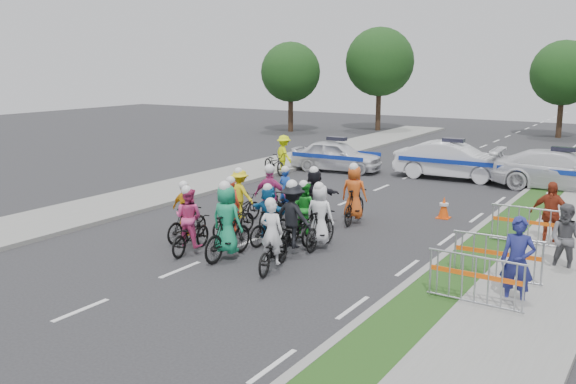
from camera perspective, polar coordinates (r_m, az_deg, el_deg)
The scene contains 35 objects.
ground at distance 15.71m, azimuth -9.57°, elevation -6.85°, with size 90.00×90.00×0.00m, color #28282B.
curb_right at distance 17.54m, azimuth 14.49°, elevation -4.91°, with size 0.20×60.00×0.12m, color gray.
grass_strip at distance 17.36m, azimuth 16.70°, elevation -5.22°, with size 1.20×60.00×0.11m, color #284B18.
sidewalk_right at distance 17.02m, azimuth 22.58°, elevation -5.92°, with size 2.40×60.00×0.13m, color gray.
sidewalk_left at distance 23.54m, azimuth -13.52°, elevation -0.68°, with size 3.00×60.00×0.13m, color gray.
rider_0 at distance 15.32m, azimuth -1.38°, elevation -4.84°, with size 0.95×1.85×1.80m.
rider_1 at distance 16.23m, azimuth -5.41°, elevation -3.27°, with size 0.85×1.93×2.02m.
rider_2 at distance 16.89m, azimuth -8.74°, elevation -3.14°, with size 0.88×1.84×1.81m.
rider_3 at distance 17.99m, azimuth -9.02°, elevation -2.26°, with size 0.87×1.64×1.72m.
rider_4 at distance 16.58m, azimuth 0.48°, elevation -2.97°, with size 1.16×2.00×1.97m.
rider_5 at distance 17.44m, azimuth -1.68°, elevation -2.36°, with size 1.41×1.67×1.71m.
rider_6 at distance 18.36m, azimuth -4.91°, elevation -2.15°, with size 0.77×1.77×1.76m.
rider_7 at distance 17.09m, azimuth 2.87°, elevation -2.72°, with size 0.79×1.76×1.82m.
rider_8 at distance 17.97m, azimuth 1.50°, elevation -2.23°, with size 0.84×1.74×1.70m.
rider_9 at distance 18.94m, azimuth -1.52°, elevation -1.14°, with size 1.06×1.96×1.99m.
rider_10 at distance 19.78m, azimuth -4.25°, elevation -0.84°, with size 1.03×1.77×1.76m.
rider_11 at distance 19.48m, azimuth 2.40°, elevation -0.75°, with size 1.52×1.81×1.84m.
rider_12 at distance 20.50m, azimuth -0.13°, elevation -0.72°, with size 0.82×1.72×1.69m.
rider_13 at distance 19.83m, azimuth 5.91°, elevation -0.69°, with size 0.86×1.86×1.90m.
police_car_0 at distance 29.33m, azimuth 4.33°, elevation 3.24°, with size 1.66×4.13×1.41m, color white.
police_car_1 at distance 28.12m, azimuth 14.42°, elevation 2.73°, with size 1.67×4.79×1.58m, color white.
police_car_2 at distance 27.00m, azimuth 23.18°, elevation 1.75°, with size 2.14×5.26×1.53m, color white.
spectator_0 at distance 13.83m, azimuth 19.73°, elevation -5.87°, with size 0.68×0.45×1.87m, color navy.
spectator_1 at distance 16.30m, azimuth 23.52°, elevation -3.90°, with size 0.82×0.64×1.69m, color #56565B.
spectator_2 at distance 18.62m, azimuth 22.26°, elevation -1.82°, with size 1.04×0.43×1.78m, color maroon.
marshal_hiviz at distance 28.56m, azimuth -0.36°, elevation 3.36°, with size 1.11×0.64×1.72m, color #E9FE0D.
barrier_0 at distance 13.51m, azimuth 16.28°, elevation -7.73°, with size 2.00×0.50×1.12m, color #A5A8AD, non-canonical shape.
barrier_1 at distance 15.15m, azimuth 18.09°, elevation -5.75°, with size 2.00×0.50×1.12m, color #A5A8AD, non-canonical shape.
barrier_2 at distance 18.27m, azimuth 20.59°, elevation -3.00°, with size 2.00×0.50×1.12m, color #A5A8AD, non-canonical shape.
cone_0 at distance 21.03m, azimuth 13.69°, elevation -1.36°, with size 0.40×0.40×0.70m.
cone_1 at distance 23.74m, azimuth 22.28°, elevation -0.45°, with size 0.40×0.40×0.70m.
parked_bike at distance 28.41m, azimuth -1.21°, elevation 2.58°, with size 0.66×1.89×0.99m, color black.
tree_0 at distance 45.89m, azimuth 0.24°, elevation 10.61°, with size 4.20×4.20×6.30m.
tree_3 at distance 47.12m, azimuth 8.14°, elevation 11.37°, with size 4.90×4.90×7.35m.
tree_4 at distance 45.69m, azimuth 23.29°, elevation 9.69°, with size 4.20×4.20×6.30m.
Camera 1 is at (9.93, -11.15, 4.91)m, focal length 40.00 mm.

